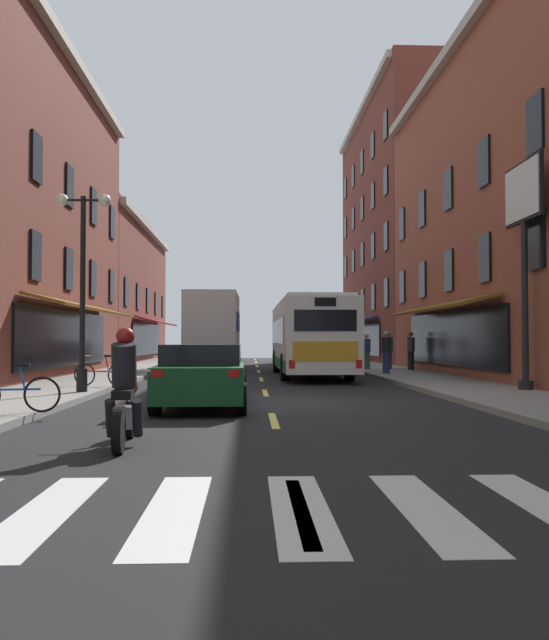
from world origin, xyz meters
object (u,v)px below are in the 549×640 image
object	(u,v)px
bicycle_near	(102,374)
pedestrian_mid	(367,351)
motorcycle_rider	(125,395)
street_lamp_twin	(83,282)
pedestrian_near	(389,349)
sedan_near	(221,351)
box_truck	(214,331)
pedestrian_far	(386,352)
transit_bus	(309,337)
billboard_sign	(524,220)
sedan_mid	(203,375)
bicycle_mid	(13,393)
pedestrian_rear	(411,350)

from	to	relation	value
bicycle_near	pedestrian_mid	distance (m)	14.99
motorcycle_rider	street_lamp_twin	distance (m)	8.85
pedestrian_near	sedan_near	bearing A→B (deg)	-51.53
box_truck	pedestrian_far	world-z (taller)	box_truck
pedestrian_near	transit_bus	bearing A→B (deg)	49.19
billboard_sign	street_lamp_twin	xyz separation A→B (m)	(-11.84, -0.37, -1.75)
billboard_sign	pedestrian_near	size ratio (longest dim) A/B	3.57
bicycle_near	street_lamp_twin	xyz separation A→B (m)	(-0.04, -2.16, 2.50)
sedan_mid	box_truck	bearing A→B (deg)	92.24
street_lamp_twin	sedan_mid	bearing A→B (deg)	-40.42
bicycle_near	pedestrian_far	size ratio (longest dim) A/B	0.99
transit_bus	motorcycle_rider	xyz separation A→B (m)	(-4.19, -17.96, -0.92)
pedestrian_mid	motorcycle_rider	bearing A→B (deg)	153.64
box_truck	bicycle_near	bearing A→B (deg)	-100.47
transit_bus	sedan_near	size ratio (longest dim) A/B	2.43
box_truck	transit_bus	bearing A→B (deg)	-55.77
bicycle_mid	pedestrian_rear	size ratio (longest dim) A/B	0.99
box_truck	bicycle_mid	distance (m)	21.26
sedan_mid	bicycle_mid	bearing A→B (deg)	-146.20
box_truck	pedestrian_far	bearing A→B (deg)	-42.48
pedestrian_near	billboard_sign	bearing A→B (deg)	102.53
billboard_sign	sedan_near	bearing A→B (deg)	109.06
bicycle_mid	billboard_sign	bearing A→B (deg)	24.65
box_truck	sedan_near	size ratio (longest dim) A/B	1.76
transit_bus	sedan_mid	distance (m)	13.15
billboard_sign	sedan_mid	bearing A→B (deg)	-159.38
box_truck	bicycle_near	size ratio (longest dim) A/B	4.84
billboard_sign	box_truck	bearing A→B (deg)	120.63
pedestrian_rear	bicycle_near	bearing A→B (deg)	-59.15
bicycle_near	pedestrian_far	distance (m)	12.17
sedan_mid	bicycle_mid	world-z (taller)	sedan_mid
sedan_mid	pedestrian_mid	distance (m)	17.58
transit_bus	pedestrian_rear	distance (m)	5.58
transit_bus	pedestrian_mid	size ratio (longest dim) A/B	6.83
billboard_sign	motorcycle_rider	bearing A→B (deg)	-137.34
box_truck	pedestrian_mid	world-z (taller)	box_truck
billboard_sign	bicycle_near	xyz separation A→B (m)	(-11.80, 1.79, -4.25)
billboard_sign	bicycle_mid	world-z (taller)	billboard_sign
sedan_near	street_lamp_twin	world-z (taller)	street_lamp_twin
sedan_near	bicycle_mid	distance (m)	32.79
bicycle_near	street_lamp_twin	bearing A→B (deg)	-90.96
transit_bus	pedestrian_far	bearing A→B (deg)	-9.10
pedestrian_rear	pedestrian_near	bearing A→B (deg)	-146.26
transit_bus	pedestrian_far	world-z (taller)	transit_bus
billboard_sign	pedestrian_mid	size ratio (longest dim) A/B	3.79
sedan_near	pedestrian_rear	world-z (taller)	pedestrian_rear
pedestrian_mid	sedan_near	bearing A→B (deg)	19.68
box_truck	pedestrian_rear	distance (m)	9.74
bicycle_mid	transit_bus	bearing A→B (deg)	65.46
billboard_sign	pedestrian_rear	size ratio (longest dim) A/B	3.63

